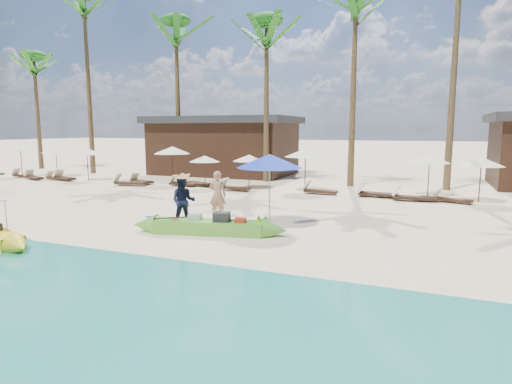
% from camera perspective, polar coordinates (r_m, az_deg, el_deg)
% --- Properties ---
extents(ground, '(240.00, 240.00, 0.00)m').
position_cam_1_polar(ground, '(13.79, -6.69, -5.87)').
color(ground, '#FDE6BB').
rests_on(ground, ground).
extents(wet_sand_strip, '(240.00, 4.50, 0.01)m').
position_cam_1_polar(wet_sand_strip, '(9.91, -21.05, -12.13)').
color(wet_sand_strip, tan).
rests_on(wet_sand_strip, ground).
extents(green_canoe, '(5.70, 1.62, 0.73)m').
position_cam_1_polar(green_canoe, '(14.03, -6.39, -4.58)').
color(green_canoe, '#5DB938').
rests_on(green_canoe, ground).
extents(tourist, '(0.71, 0.51, 1.82)m').
position_cam_1_polar(tourist, '(16.32, -5.15, -0.37)').
color(tourist, tan).
rests_on(tourist, ground).
extents(vendor_green, '(1.06, 0.97, 1.77)m').
position_cam_1_polar(vendor_green, '(15.09, -9.66, -1.26)').
color(vendor_green, '#121A32').
rests_on(vendor_green, ground).
extents(blue_umbrella, '(2.35, 2.35, 2.53)m').
position_cam_1_polar(blue_umbrella, '(14.86, 1.83, 4.14)').
color(blue_umbrella, '#99999E').
rests_on(blue_umbrella, ground).
extents(resort_parasol_0, '(2.27, 2.27, 2.34)m').
position_cam_1_polar(resort_parasol_0, '(35.09, -28.92, 5.27)').
color(resort_parasol_0, '#332015').
rests_on(resort_parasol_0, ground).
extents(lounger_0_right, '(1.67, 0.52, 0.56)m').
position_cam_1_polar(lounger_0_right, '(34.35, -28.74, 2.01)').
color(lounger_0_right, '#332015').
rests_on(lounger_0_right, ground).
extents(resort_parasol_1, '(2.04, 2.04, 2.10)m').
position_cam_1_polar(resort_parasol_1, '(34.25, -25.14, 5.10)').
color(resort_parasol_1, '#332015').
rests_on(resort_parasol_1, ground).
extents(lounger_1_left, '(1.88, 1.09, 0.61)m').
position_cam_1_polar(lounger_1_left, '(32.58, -27.56, 1.83)').
color(lounger_1_left, '#332015').
rests_on(lounger_1_left, ground).
extents(lounger_1_right, '(1.74, 0.62, 0.58)m').
position_cam_1_polar(lounger_1_right, '(31.59, -25.08, 1.80)').
color(lounger_1_right, '#332015').
rests_on(lounger_1_right, ground).
extents(resort_parasol_2, '(2.07, 2.07, 2.13)m').
position_cam_1_polar(resort_parasol_2, '(30.56, -21.61, 5.05)').
color(resort_parasol_2, '#332015').
rests_on(resort_parasol_2, ground).
extents(lounger_2_left, '(2.00, 1.13, 0.65)m').
position_cam_1_polar(lounger_2_left, '(31.19, -24.21, 1.82)').
color(lounger_2_left, '#332015').
rests_on(lounger_2_left, ground).
extents(resort_parasol_3, '(2.26, 2.26, 2.33)m').
position_cam_1_polar(resort_parasol_3, '(26.92, -11.11, 5.50)').
color(resort_parasol_3, '#332015').
rests_on(resort_parasol_3, ground).
extents(lounger_3_left, '(1.87, 1.03, 0.61)m').
position_cam_1_polar(lounger_3_left, '(27.73, -15.12, 1.51)').
color(lounger_3_left, '#332015').
rests_on(lounger_3_left, ground).
extents(lounger_3_right, '(2.07, 1.06, 0.67)m').
position_cam_1_polar(lounger_3_right, '(26.89, -16.66, 1.28)').
color(lounger_3_right, '#332015').
rests_on(lounger_3_right, ground).
extents(resort_parasol_4, '(1.81, 1.81, 1.87)m').
position_cam_1_polar(resort_parasol_4, '(24.97, -6.85, 4.42)').
color(resort_parasol_4, '#332015').
rests_on(resort_parasol_4, ground).
extents(lounger_4_left, '(1.72, 0.56, 0.58)m').
position_cam_1_polar(lounger_4_left, '(25.90, -9.92, 1.18)').
color(lounger_4_left, '#332015').
rests_on(lounger_4_left, ground).
extents(lounger_4_right, '(1.89, 0.78, 0.62)m').
position_cam_1_polar(lounger_4_right, '(25.81, -8.10, 1.23)').
color(lounger_4_right, '#332015').
rests_on(lounger_4_right, ground).
extents(resort_parasol_5, '(1.88, 1.88, 1.94)m').
position_cam_1_polar(resort_parasol_5, '(24.51, -0.95, 4.55)').
color(resort_parasol_5, '#332015').
rests_on(resort_parasol_5, ground).
extents(lounger_5_left, '(1.80, 0.69, 0.60)m').
position_cam_1_polar(lounger_5_left, '(23.71, -3.04, 0.66)').
color(lounger_5_left, '#332015').
rests_on(lounger_5_left, ground).
extents(resort_parasol_6, '(2.27, 2.27, 2.34)m').
position_cam_1_polar(resort_parasol_6, '(23.39, 6.61, 5.21)').
color(resort_parasol_6, '#332015').
rests_on(resort_parasol_6, ground).
extents(lounger_6_left, '(1.83, 0.62, 0.62)m').
position_cam_1_polar(lounger_6_left, '(22.71, 8.31, 0.25)').
color(lounger_6_left, '#332015').
rests_on(lounger_6_left, ground).
extents(lounger_6_right, '(1.82, 0.90, 0.59)m').
position_cam_1_polar(lounger_6_right, '(22.31, 15.35, -0.13)').
color(lounger_6_right, '#332015').
rests_on(lounger_6_right, ground).
extents(resort_parasol_7, '(2.02, 2.02, 2.08)m').
position_cam_1_polar(resort_parasol_7, '(23.46, 22.14, 4.09)').
color(resort_parasol_7, '#332015').
rests_on(resort_parasol_7, ground).
extents(lounger_7_left, '(2.06, 0.83, 0.68)m').
position_cam_1_polar(lounger_7_left, '(22.26, 15.60, -0.08)').
color(lounger_7_left, '#332015').
rests_on(lounger_7_left, ground).
extents(lounger_7_right, '(2.03, 0.74, 0.68)m').
position_cam_1_polar(lounger_7_right, '(21.59, 20.06, -0.54)').
color(lounger_7_right, '#332015').
rests_on(lounger_7_right, ground).
extents(resort_parasol_8, '(2.04, 2.04, 2.10)m').
position_cam_1_polar(resort_parasol_8, '(22.36, 27.86, 3.59)').
color(resort_parasol_8, '#332015').
rests_on(resort_parasol_8, ground).
extents(lounger_8_left, '(1.79, 1.00, 0.58)m').
position_cam_1_polar(lounger_8_left, '(21.82, 24.51, -0.78)').
color(lounger_8_left, '#332015').
rests_on(lounger_8_left, ground).
extents(palm_0, '(2.08, 2.08, 9.90)m').
position_cam_1_polar(palm_0, '(41.58, -27.43, 14.00)').
color(palm_0, brown).
rests_on(palm_0, ground).
extents(palm_1, '(2.08, 2.08, 13.60)m').
position_cam_1_polar(palm_1, '(36.03, -21.81, 19.72)').
color(palm_1, brown).
rests_on(palm_1, ground).
extents(palm_2, '(2.08, 2.08, 11.33)m').
position_cam_1_polar(palm_2, '(32.20, -10.58, 18.62)').
color(palm_2, brown).
rests_on(palm_2, ground).
extents(palm_3, '(2.08, 2.08, 10.52)m').
position_cam_1_polar(palm_3, '(28.25, 1.42, 18.97)').
color(palm_3, brown).
rests_on(palm_3, ground).
extents(palm_4, '(2.08, 2.08, 11.70)m').
position_cam_1_polar(palm_4, '(26.77, 13.12, 21.27)').
color(palm_4, brown).
rests_on(palm_4, ground).
extents(pavilion_west, '(10.80, 6.60, 4.30)m').
position_cam_1_polar(pavilion_west, '(32.61, -4.29, 6.26)').
color(pavilion_west, '#332015').
rests_on(pavilion_west, ground).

